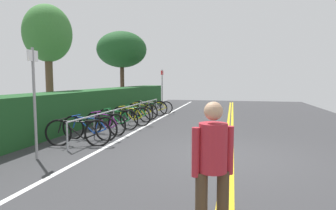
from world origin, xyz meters
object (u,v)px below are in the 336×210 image
bicycle_8 (156,107)px  bicycle_0 (78,133)px  bike_rack (128,111)px  bicycle_1 (89,128)px  sign_post_near (34,94)px  bicycle_6 (142,111)px  bicycle_7 (149,108)px  pedestrian (213,162)px  bicycle_4 (131,116)px  sign_post_far (162,86)px  tree_mid (48,35)px  bicycle_3 (117,119)px  tree_far_right (122,50)px  bicycle_2 (105,123)px  bicycle_5 (136,114)px

bicycle_8 → bicycle_0: bearing=178.9°
bike_rack → bicycle_1: bearing=177.5°
bicycle_8 → sign_post_near: bearing=177.6°
bicycle_6 → bicycle_7: (1.04, -0.03, 0.02)m
bicycle_8 → sign_post_near: 8.92m
bicycle_7 → pedestrian: 11.01m
bicycle_0 → bicycle_4: (3.65, -0.16, -0.00)m
bicycle_6 → sign_post_far: sign_post_far is taller
bicycle_7 → sign_post_far: sign_post_far is taller
sign_post_near → tree_mid: 6.71m
bicycle_0 → bicycle_3: 2.75m
pedestrian → sign_post_near: sign_post_near is taller
bike_rack → tree_far_right: bearing=23.6°
bicycle_0 → bicycle_8: (7.45, -0.15, -0.03)m
bicycle_6 → tree_mid: size_ratio=0.33×
bicycle_1 → tree_mid: 5.82m
bicycle_1 → tree_far_right: (10.64, 3.26, 3.46)m
bicycle_1 → bicycle_4: size_ratio=1.06×
bicycle_6 → tree_far_right: (5.88, 3.35, 3.47)m
bicycle_2 → bicycle_5: bearing=-0.8°
bicycle_0 → bicycle_2: bicycle_0 is taller
pedestrian → sign_post_far: sign_post_far is taller
bicycle_3 → bicycle_6: bearing=-1.1°
bicycle_3 → bicycle_4: bicycle_4 is taller
tree_mid → sign_post_near: bearing=-147.2°
bicycle_2 → bicycle_7: bicycle_7 is taller
sign_post_near → tree_far_right: (12.82, 3.12, 2.32)m
bike_rack → bicycle_8: 3.77m
bicycle_0 → bicycle_5: bicycle_0 is taller
bicycle_0 → sign_post_far: bearing=-0.5°
bicycle_4 → bicycle_7: size_ratio=0.98×
bicycle_7 → bicycle_4: bearing=-177.7°
bicycle_5 → sign_post_far: bearing=-0.8°
bicycle_2 → pedestrian: 6.73m
bicycle_7 → bicycle_1: bearing=178.7°
bicycle_0 → bicycle_3: (2.75, 0.04, -0.01)m
bicycle_7 → bike_rack: bearing=180.0°
bicycle_1 → bicycle_8: (6.66, -0.24, -0.03)m
bicycle_6 → pedestrian: 10.06m
bicycle_0 → bicycle_2: size_ratio=1.09×
bike_rack → bicycle_6: (1.86, 0.03, -0.22)m
bicycle_4 → bicycle_5: bicycle_4 is taller
bicycle_2 → bicycle_3: (1.01, 0.02, 0.00)m
bicycle_2 → bike_rack: bearing=-1.9°
bicycle_0 → bicycle_7: size_ratio=1.03×
bicycle_1 → pedestrian: pedestrian is taller
sign_post_far → bike_rack: bearing=179.6°
bicycle_8 → bicycle_6: bearing=175.8°
tree_far_right → pedestrian: bearing=-154.5°
tree_far_right → bicycle_0: bearing=-163.7°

